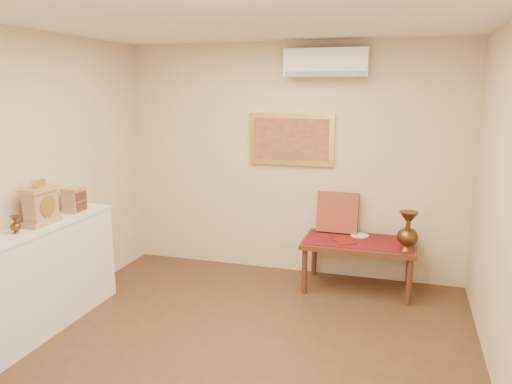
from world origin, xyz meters
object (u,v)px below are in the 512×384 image
at_px(display_ledge, 33,282).
at_px(mantel_clock, 41,205).
at_px(brass_urn_tall, 408,227).
at_px(low_table, 359,247).
at_px(wooden_chest, 75,200).

xyz_separation_m(display_ledge, mantel_clock, (0.01, 0.17, 0.66)).
height_order(brass_urn_tall, low_table, brass_urn_tall).
height_order(display_ledge, wooden_chest, wooden_chest).
bearing_deg(low_table, wooden_chest, -155.33).
xyz_separation_m(brass_urn_tall, mantel_clock, (-3.16, -1.52, 0.35)).
height_order(wooden_chest, low_table, wooden_chest).
bearing_deg(display_ledge, mantel_clock, 85.81).
bearing_deg(mantel_clock, display_ledge, -94.19).
xyz_separation_m(brass_urn_tall, low_table, (-0.50, 0.19, -0.32)).
distance_m(brass_urn_tall, low_table, 0.62).
bearing_deg(wooden_chest, mantel_clock, -88.66).
distance_m(brass_urn_tall, wooden_chest, 3.35).
xyz_separation_m(wooden_chest, low_table, (2.67, 1.23, -0.62)).
bearing_deg(brass_urn_tall, low_table, 159.12).
xyz_separation_m(mantel_clock, low_table, (2.66, 1.71, -0.67)).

